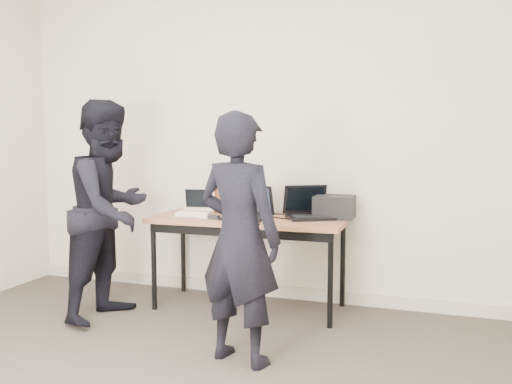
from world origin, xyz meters
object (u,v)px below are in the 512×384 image
at_px(laptop_beige, 196,209).
at_px(person_observer, 110,210).
at_px(leather_satchel, 237,197).
at_px(person_typist, 239,239).
at_px(laptop_right, 308,211).
at_px(desk, 249,225).
at_px(laptop_center, 248,211).
at_px(equipment_box, 334,207).

xyz_separation_m(laptop_beige, person_observer, (-0.45, -0.52, 0.04)).
height_order(laptop_beige, leather_satchel, leather_satchel).
bearing_deg(person_typist, leather_satchel, -55.26).
bearing_deg(laptop_right, person_typist, -127.44).
xyz_separation_m(leather_satchel, person_observer, (-0.72, -0.75, -0.04)).
bearing_deg(desk, leather_satchel, 127.03).
relative_size(desk, person_typist, 1.01).
distance_m(laptop_beige, laptop_center, 0.47).
distance_m(laptop_center, laptop_right, 0.46).
distance_m(desk, person_observer, 1.05).
distance_m(laptop_right, person_typist, 1.13).
bearing_deg(equipment_box, leather_satchel, 177.48).
bearing_deg(laptop_beige, laptop_right, -0.99).
relative_size(desk, laptop_right, 3.33).
distance_m(laptop_beige, person_typist, 1.25).
bearing_deg(laptop_center, person_typist, -64.88).
bearing_deg(desk, laptop_beige, 178.52).
height_order(laptop_beige, person_observer, person_observer).
height_order(laptop_center, person_typist, person_typist).
bearing_deg(person_observer, laptop_center, -57.28).
distance_m(laptop_beige, equipment_box, 1.09).
bearing_deg(laptop_right, person_observer, 175.62).
bearing_deg(laptop_right, desk, 165.67).
bearing_deg(desk, equipment_box, 15.68).
xyz_separation_m(desk, laptop_center, (0.02, -0.05, 0.12)).
bearing_deg(laptop_beige, person_typist, -62.12).
bearing_deg(laptop_beige, person_observer, -139.67).
relative_size(leather_satchel, person_observer, 0.23).
relative_size(desk, person_observer, 0.94).
relative_size(laptop_beige, person_observer, 0.19).
height_order(desk, laptop_beige, laptop_beige).
bearing_deg(desk, laptop_right, 14.60).
relative_size(desk, equipment_box, 5.10).
height_order(desk, laptop_right, laptop_right).
distance_m(equipment_box, person_typist, 1.23).
xyz_separation_m(laptop_center, laptop_right, (0.43, 0.18, 0.00)).
bearing_deg(laptop_center, desk, 115.33).
distance_m(leather_satchel, person_observer, 1.04).
bearing_deg(equipment_box, person_observer, -154.93).
xyz_separation_m(laptop_beige, laptop_right, (0.89, 0.12, 0.01)).
height_order(desk, equipment_box, equipment_box).
distance_m(laptop_right, equipment_box, 0.20).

